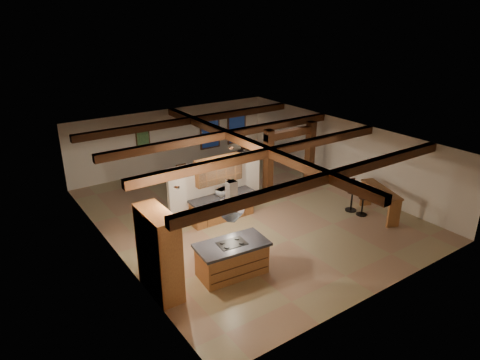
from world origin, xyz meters
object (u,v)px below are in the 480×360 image
object	(u,v)px
sofa	(231,157)
bar_counter	(380,197)
kitchen_island	(232,258)
dining_table	(203,185)

from	to	relation	value
sofa	bar_counter	distance (m)	8.17
kitchen_island	sofa	size ratio (longest dim) A/B	1.07
kitchen_island	bar_counter	bearing A→B (deg)	0.52
kitchen_island	dining_table	distance (m)	6.09
kitchen_island	dining_table	world-z (taller)	kitchen_island
sofa	bar_counter	xyz separation A→B (m)	(1.25, -8.07, 0.43)
dining_table	bar_counter	world-z (taller)	bar_counter
kitchen_island	dining_table	size ratio (longest dim) A/B	1.13
kitchen_island	sofa	distance (m)	9.72
dining_table	sofa	world-z (taller)	dining_table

